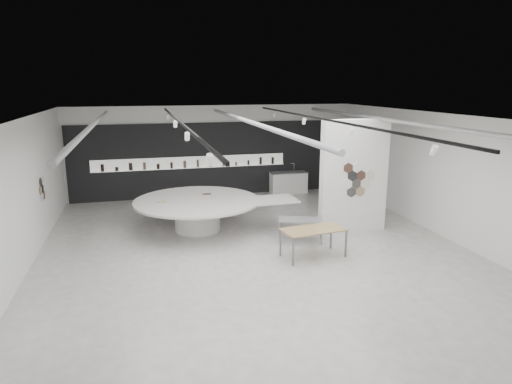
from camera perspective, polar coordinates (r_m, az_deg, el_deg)
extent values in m
cube|color=beige|center=(13.22, -0.12, -7.32)|extent=(12.00, 14.00, 0.01)
cube|color=silver|center=(12.39, -0.13, 9.39)|extent=(12.00, 14.00, 0.01)
cube|color=white|center=(19.43, -5.25, 5.14)|extent=(12.00, 0.01, 3.80)
cube|color=white|center=(6.46, 15.78, -12.54)|extent=(12.00, 0.01, 3.80)
cube|color=white|center=(15.27, 22.29, 1.93)|extent=(0.01, 14.00, 3.80)
cube|color=white|center=(12.65, -27.53, -0.80)|extent=(0.01, 14.00, 3.80)
cylinder|color=#939396|center=(12.58, -19.80, 7.82)|extent=(0.12, 12.00, 0.12)
cylinder|color=#939396|center=(12.89, -0.69, 8.72)|extent=(0.12, 12.00, 0.12)
cylinder|color=#939396|center=(14.47, 15.89, 8.73)|extent=(0.12, 12.00, 0.12)
cube|color=black|center=(12.07, -9.48, 8.60)|extent=(0.05, 13.00, 0.06)
cylinder|color=white|center=(7.15, -5.80, 4.07)|extent=(0.11, 0.18, 0.21)
cylinder|color=white|center=(10.40, -8.59, 6.89)|extent=(0.11, 0.18, 0.21)
cylinder|color=white|center=(13.67, -10.06, 8.37)|extent=(0.11, 0.18, 0.21)
cylinder|color=white|center=(16.95, -10.97, 9.27)|extent=(0.11, 0.18, 0.21)
cube|color=black|center=(13.04, 8.52, 8.98)|extent=(0.05, 13.00, 0.06)
cylinder|color=white|center=(8.69, 21.35, 4.87)|extent=(0.11, 0.18, 0.21)
cylinder|color=white|center=(11.51, 11.79, 7.38)|extent=(0.11, 0.18, 0.21)
cylinder|color=white|center=(14.53, 6.04, 8.78)|extent=(0.11, 0.18, 0.21)
cylinder|color=white|center=(17.66, 2.27, 9.65)|extent=(0.11, 0.18, 0.21)
cylinder|color=white|center=(15.14, -25.14, -0.56)|extent=(0.03, 0.28, 0.28)
cylinder|color=#473023|center=(15.39, -24.97, -0.34)|extent=(0.03, 0.28, 0.28)
cylinder|color=black|center=(15.22, -25.14, 0.39)|extent=(0.03, 0.28, 0.28)
cylinder|color=#93825A|center=(14.97, -25.32, 0.17)|extent=(0.03, 0.28, 0.28)
cylinder|color=black|center=(15.05, -25.31, 1.14)|extent=(0.03, 0.28, 0.28)
cylinder|color=beige|center=(15.30, -25.14, 1.34)|extent=(0.03, 0.28, 0.28)
cube|color=black|center=(19.42, -5.20, 4.09)|extent=(11.80, 0.10, 3.10)
cube|color=white|center=(19.23, -8.11, 3.71)|extent=(8.00, 0.06, 0.46)
cube|color=white|center=(19.21, -8.07, 3.02)|extent=(8.00, 0.18, 0.02)
cylinder|color=black|center=(19.13, -18.65, 2.88)|extent=(0.13, 0.13, 0.29)
cylinder|color=black|center=(19.11, -17.01, 2.78)|extent=(0.13, 0.13, 0.15)
cylinder|color=black|center=(19.07, -15.40, 3.09)|extent=(0.14, 0.14, 0.30)
cylinder|color=brown|center=(19.07, -13.77, 3.18)|extent=(0.12, 0.12, 0.29)
cylinder|color=black|center=(19.09, -12.13, 3.15)|extent=(0.12, 0.12, 0.21)
cylinder|color=black|center=(19.11, -10.51, 3.29)|extent=(0.10, 0.10, 0.25)
cylinder|color=brown|center=(19.15, -8.89, 3.45)|extent=(0.12, 0.12, 0.30)
cylinder|color=brown|center=(19.21, -7.28, 3.56)|extent=(0.10, 0.10, 0.31)
cylinder|color=black|center=(19.30, -5.67, 3.43)|extent=(0.09, 0.09, 0.17)
cylinder|color=brown|center=(19.38, -4.08, 3.49)|extent=(0.10, 0.10, 0.16)
cylinder|color=brown|center=(19.49, -2.51, 3.56)|extent=(0.09, 0.09, 0.15)
cylinder|color=black|center=(19.60, -0.95, 3.70)|extent=(0.09, 0.09, 0.21)
cylinder|color=black|center=(19.72, 0.58, 3.92)|extent=(0.11, 0.11, 0.31)
cylinder|color=black|center=(19.87, 2.10, 3.95)|extent=(0.11, 0.11, 0.29)
cube|color=white|center=(14.82, 12.13, 1.93)|extent=(2.20, 0.35, 3.60)
cylinder|color=black|center=(14.69, 12.42, 1.02)|extent=(0.34, 0.03, 0.34)
cylinder|color=beige|center=(14.83, 13.45, 1.07)|extent=(0.34, 0.03, 0.34)
cylinder|color=white|center=(14.56, 11.37, 0.96)|extent=(0.34, 0.03, 0.34)
cylinder|color=#473023|center=(14.71, 12.99, 2.03)|extent=(0.34, 0.03, 0.34)
cylinder|color=black|center=(14.58, 11.95, 1.98)|extent=(0.34, 0.03, 0.34)
cylinder|color=#93825A|center=(14.82, 12.88, 0.07)|extent=(0.34, 0.03, 0.34)
cylinder|color=black|center=(14.69, 11.85, 0.00)|extent=(0.34, 0.03, 0.34)
cylinder|color=beige|center=(14.85, 14.01, 2.08)|extent=(0.34, 0.03, 0.34)
cylinder|color=white|center=(14.60, 12.52, 3.00)|extent=(0.34, 0.03, 0.34)
cylinder|color=#473023|center=(14.46, 11.47, 2.96)|extent=(0.34, 0.03, 0.34)
cylinder|color=white|center=(14.95, -7.34, -3.00)|extent=(1.51, 1.51, 0.96)
cylinder|color=silver|center=(14.82, -7.40, -1.10)|extent=(4.19, 4.19, 0.07)
cube|color=silver|center=(14.79, 1.59, -1.00)|extent=(1.84, 1.19, 0.06)
cube|color=#93825A|center=(14.68, -11.74, -1.24)|extent=(0.29, 0.21, 0.01)
cube|color=#473023|center=(15.52, -6.16, -0.24)|extent=(0.29, 0.21, 0.01)
cube|color=#9B8350|center=(12.60, 7.20, -4.68)|extent=(1.82, 1.09, 0.03)
cube|color=slate|center=(12.04, 4.66, -7.50)|extent=(0.05, 0.05, 0.77)
cube|color=slate|center=(12.69, 3.07, -6.37)|extent=(0.05, 0.05, 0.77)
cube|color=slate|center=(12.83, 11.18, -6.39)|extent=(0.05, 0.05, 0.77)
cube|color=slate|center=(13.44, 9.36, -5.39)|extent=(0.05, 0.05, 0.77)
cube|color=slate|center=(13.85, 5.61, -3.48)|extent=(1.47, 1.08, 0.03)
cube|color=slate|center=(13.69, 2.95, -5.13)|extent=(0.05, 0.05, 0.65)
cube|color=slate|center=(14.24, 3.07, -4.38)|extent=(0.05, 0.05, 0.65)
cube|color=slate|center=(13.69, 8.19, -5.25)|extent=(0.05, 0.05, 0.65)
cube|color=slate|center=(14.25, 8.10, -4.50)|extent=(0.05, 0.05, 0.65)
cube|color=white|center=(19.99, 4.07, 1.16)|extent=(1.58, 0.59, 0.89)
cube|color=slate|center=(19.90, 4.09, 2.45)|extent=(1.62, 0.63, 0.03)
cylinder|color=silver|center=(20.10, 4.77, 3.11)|extent=(0.02, 0.02, 0.36)
cylinder|color=silver|center=(20.04, 4.57, 3.57)|extent=(0.16, 0.02, 0.02)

